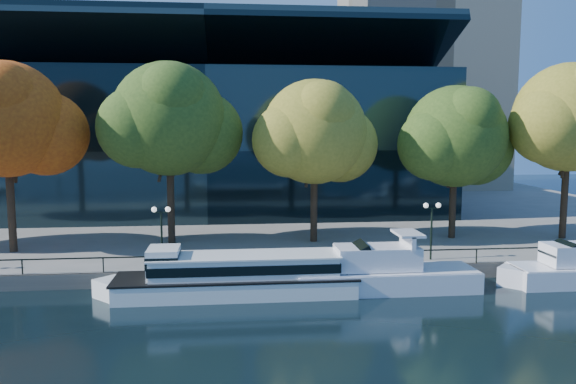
{
  "coord_description": "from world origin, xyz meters",
  "views": [
    {
      "loc": [
        -1.77,
        -33.01,
        10.39
      ],
      "look_at": [
        2.44,
        8.0,
        5.49
      ],
      "focal_mm": 35.0,
      "sensor_mm": 36.0,
      "label": 1
    }
  ],
  "objects": [
    {
      "name": "cruiser_near",
      "position": [
        7.41,
        0.82,
        1.15
      ],
      "size": [
        12.81,
        3.3,
        3.71
      ],
      "color": "white",
      "rests_on": "ground"
    },
    {
      "name": "convention_building",
      "position": [
        -4.0,
        31.79,
        8.51
      ],
      "size": [
        50.0,
        24.57,
        21.43
      ],
      "color": "black",
      "rests_on": "ground"
    },
    {
      "name": "tree_2",
      "position": [
        -6.33,
        11.57,
        10.71
      ],
      "size": [
        11.09,
        9.1,
        14.34
      ],
      "color": "black",
      "rests_on": "promenade"
    },
    {
      "name": "promenade",
      "position": [
        0.0,
        36.38,
        0.5
      ],
      "size": [
        90.0,
        67.08,
        1.0
      ],
      "color": "slate",
      "rests_on": "ground"
    },
    {
      "name": "tree_4",
      "position": [
        16.87,
        11.75,
        9.31
      ],
      "size": [
        10.47,
        8.59,
        12.68
      ],
      "color": "black",
      "rests_on": "promenade"
    },
    {
      "name": "tree_3",
      "position": [
        5.08,
        11.46,
        9.7
      ],
      "size": [
        10.46,
        8.57,
        13.07
      ],
      "color": "black",
      "rests_on": "promenade"
    },
    {
      "name": "ground",
      "position": [
        0.0,
        0.0,
        0.0
      ],
      "size": [
        160.0,
        160.0,
        0.0
      ],
      "primitive_type": "plane",
      "color": "black",
      "rests_on": "ground"
    },
    {
      "name": "lamp_2",
      "position": [
        12.21,
        4.5,
        3.98
      ],
      "size": [
        1.26,
        0.36,
        4.03
      ],
      "color": "black",
      "rests_on": "promenade"
    },
    {
      "name": "tour_boat",
      "position": [
        -1.87,
        0.73,
        1.3
      ],
      "size": [
        16.14,
        3.6,
        3.06
      ],
      "color": "white",
      "rests_on": "ground"
    },
    {
      "name": "tree_1",
      "position": [
        -17.86,
        10.01,
        10.66
      ],
      "size": [
        10.63,
        8.71,
        14.09
      ],
      "color": "black",
      "rests_on": "promenade"
    },
    {
      "name": "lamp_1",
      "position": [
        -6.41,
        4.5,
        3.98
      ],
      "size": [
        1.26,
        0.36,
        4.03
      ],
      "color": "black",
      "rests_on": "promenade"
    },
    {
      "name": "tree_5",
      "position": [
        26.08,
        10.67,
        10.85
      ],
      "size": [
        11.15,
        9.14,
        14.51
      ],
      "color": "black",
      "rests_on": "promenade"
    },
    {
      "name": "railing",
      "position": [
        0.0,
        3.25,
        1.94
      ],
      "size": [
        88.2,
        0.08,
        0.99
      ],
      "color": "black",
      "rests_on": "promenade"
    }
  ]
}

